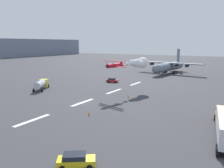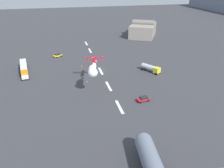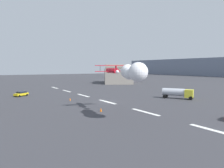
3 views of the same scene
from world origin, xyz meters
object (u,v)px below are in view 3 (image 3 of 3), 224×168
(followme_car_yellow, at_px, (21,94))
(traffic_cone_near, at_px, (70,99))
(stunt_biplane_red, at_px, (130,72))
(traffic_cone_far, at_px, (101,110))
(fuel_tanker_truck, at_px, (178,93))

(followme_car_yellow, relative_size, traffic_cone_near, 6.08)
(stunt_biplane_red, height_order, traffic_cone_near, stunt_biplane_red)
(stunt_biplane_red, bearing_deg, traffic_cone_far, -170.59)
(traffic_cone_near, xyz_separation_m, traffic_cone_far, (17.05, 0.03, 0.00))
(traffic_cone_far, bearing_deg, followme_car_yellow, -163.47)
(followme_car_yellow, bearing_deg, traffic_cone_far, 16.53)
(stunt_biplane_red, xyz_separation_m, fuel_tanker_truck, (-11.71, 25.93, -6.46))
(fuel_tanker_truck, distance_m, traffic_cone_far, 27.54)
(fuel_tanker_truck, relative_size, traffic_cone_far, 11.27)
(stunt_biplane_red, xyz_separation_m, followme_car_yellow, (-40.86, -11.09, -7.39))
(followme_car_yellow, distance_m, traffic_cone_far, 34.38)
(stunt_biplane_red, bearing_deg, followme_car_yellow, -164.82)
(stunt_biplane_red, height_order, traffic_cone_far, stunt_biplane_red)
(traffic_cone_near, bearing_deg, stunt_biplane_red, 3.07)
(fuel_tanker_truck, xyz_separation_m, followme_car_yellow, (-29.15, -37.02, -0.92))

